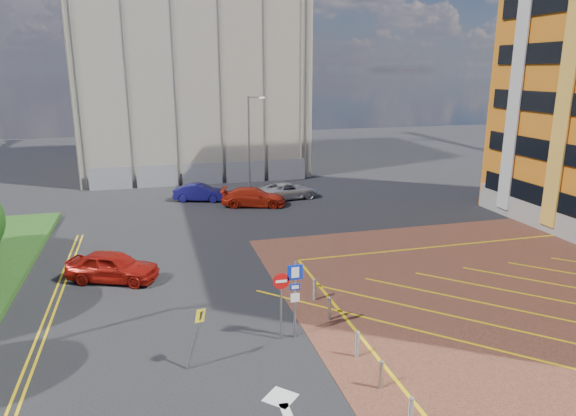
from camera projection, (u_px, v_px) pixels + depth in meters
name	position (u px, v px, depth m)	size (l,w,h in m)	color
ground	(289.00, 352.00, 19.13)	(140.00, 140.00, 0.00)	black
lamp_back	(250.00, 138.00, 45.12)	(1.53, 0.16, 8.00)	#9EA0A8
sign_cluster	(290.00, 292.00, 19.61)	(1.17, 0.12, 3.20)	#9EA0A8
warning_sign	(197.00, 331.00, 17.76)	(0.78, 0.42, 2.25)	#9EA0A8
bollard_row	(365.00, 355.00, 18.04)	(0.14, 11.14, 0.90)	#9EA0A8
construction_building	(188.00, 62.00, 53.54)	(21.20, 19.20, 22.00)	#9D9381
construction_fence	(213.00, 173.00, 47.08)	(21.60, 0.06, 2.00)	gray
car_red_left	(113.00, 266.00, 25.40)	(1.81, 4.49, 1.53)	#9D140D
car_blue_back	(200.00, 193.00, 41.08)	(1.44, 4.12, 1.36)	navy
car_red_back	(253.00, 197.00, 39.48)	(2.00, 4.93, 1.43)	red
car_silver_back	(289.00, 190.00, 41.81)	(2.22, 4.81, 1.34)	silver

